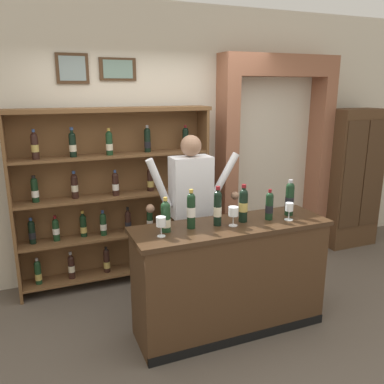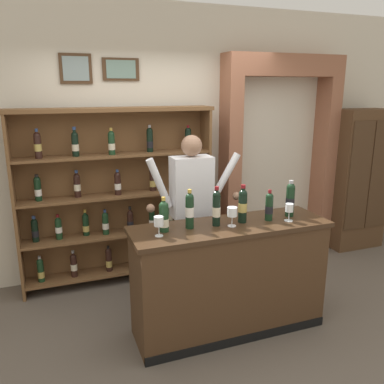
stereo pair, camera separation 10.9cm
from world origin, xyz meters
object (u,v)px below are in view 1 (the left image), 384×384
shopkeeper (191,202)px  wine_glass_left (161,222)px  tasting_bottle_super_tuscan (290,198)px  tasting_bottle_grappa (166,217)px  wine_shelf (114,194)px  tasting_bottle_chianti (243,204)px  wine_glass_spare (289,208)px  tasting_bottle_rosso (191,210)px  tasting_counter (230,277)px  tasting_bottle_riserva (269,205)px  tasting_bottle_brunello (218,207)px  wine_glass_right (233,212)px  side_cabinet (351,178)px

shopkeeper → wine_glass_left: size_ratio=10.57×
tasting_bottle_super_tuscan → tasting_bottle_grappa: bearing=179.5°
wine_shelf → tasting_bottle_grappa: size_ratio=7.37×
tasting_bottle_chianti → wine_glass_spare: (0.39, -0.11, -0.05)m
tasting_bottle_grappa → wine_glass_left: tasting_bottle_grappa is taller
tasting_bottle_rosso → tasting_bottle_super_tuscan: tasting_bottle_rosso is taller
tasting_counter → tasting_bottle_super_tuscan: 0.88m
tasting_bottle_riserva → tasting_bottle_super_tuscan: bearing=9.6°
tasting_bottle_chianti → wine_glass_left: size_ratio=2.07×
tasting_bottle_rosso → wine_glass_spare: 0.88m
wine_shelf → wine_glass_spare: 1.87m
tasting_counter → wine_glass_left: (-0.64, -0.05, 0.61)m
wine_shelf → tasting_bottle_brunello: size_ratio=6.26×
tasting_bottle_rosso → tasting_bottle_brunello: tasting_bottle_brunello is taller
tasting_counter → wine_glass_right: size_ratio=10.42×
tasting_bottle_brunello → wine_glass_left: 0.52m
tasting_counter → wine_glass_right: 0.61m
tasting_bottle_rosso → wine_glass_right: tasting_bottle_rosso is taller
wine_glass_left → wine_glass_spare: wine_glass_left is taller
tasting_bottle_riserva → wine_glass_left: tasting_bottle_riserva is taller
shopkeeper → wine_glass_spare: bearing=-45.8°
side_cabinet → tasting_bottle_riserva: side_cabinet is taller
side_cabinet → tasting_bottle_brunello: 2.84m
tasting_bottle_grappa → wine_glass_left: bearing=-126.8°
tasting_bottle_grappa → tasting_bottle_rosso: bearing=-0.2°
tasting_counter → wine_glass_spare: bearing=-9.9°
tasting_bottle_brunello → wine_glass_left: bearing=-172.0°
tasting_bottle_chianti → wine_glass_left: (-0.76, -0.07, -0.04)m
wine_shelf → tasting_bottle_brunello: bearing=-64.7°
tasting_bottle_rosso → wine_glass_left: bearing=-162.7°
tasting_bottle_rosso → tasting_bottle_riserva: size_ratio=1.21×
wine_glass_left → shopkeeper: bearing=51.4°
shopkeeper → tasting_bottle_super_tuscan: bearing=-36.8°
side_cabinet → tasting_bottle_grappa: 3.24m
tasting_bottle_brunello → tasting_bottle_super_tuscan: (0.72, 0.01, 0.00)m
tasting_bottle_rosso → wine_glass_left: tasting_bottle_rosso is taller
side_cabinet → tasting_bottle_chianti: size_ratio=5.59×
wine_glass_right → tasting_bottle_riserva: bearing=4.6°
wine_glass_left → wine_glass_spare: (1.15, -0.04, -0.01)m
tasting_bottle_rosso → wine_glass_spare: bearing=-8.4°
tasting_bottle_chianti → tasting_bottle_super_tuscan: tasting_bottle_chianti is taller
tasting_counter → wine_glass_spare: (0.51, -0.09, 0.60)m
tasting_bottle_riserva → wine_glass_spare: (0.15, -0.08, -0.02)m
tasting_bottle_brunello → wine_glass_left: size_ratio=2.10×
tasting_bottle_grappa → tasting_bottle_riserva: bearing=-3.1°
tasting_bottle_rosso → wine_glass_right: bearing=-12.8°
tasting_bottle_chianti → wine_glass_spare: 0.41m
wine_glass_left → tasting_counter: bearing=4.5°
side_cabinet → tasting_counter: 2.76m
shopkeeper → tasting_bottle_chianti: size_ratio=5.11×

